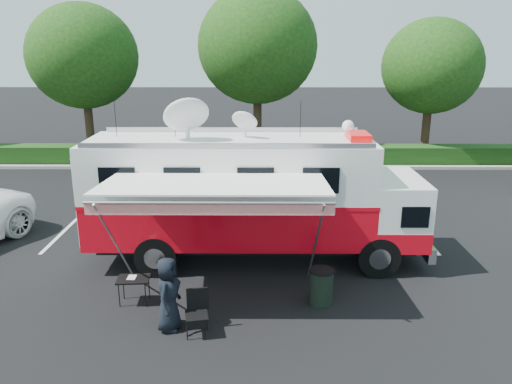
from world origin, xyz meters
TOP-DOWN VIEW (x-y plane):
  - ground_plane at (0.00, 0.00)m, footprint 120.00×120.00m
  - back_border at (1.14, 12.90)m, footprint 60.00×6.14m
  - stall_lines at (-0.50, 3.00)m, footprint 24.12×5.50m
  - command_truck at (-0.08, -0.00)m, footprint 9.50×2.61m
  - awning at (-0.93, -2.71)m, footprint 5.18×2.68m
  - person at (-1.89, -3.76)m, footprint 0.67×0.90m
  - folding_table at (-2.94, -2.62)m, footprint 0.80×0.59m
  - folding_chair at (-1.25, -3.91)m, footprint 0.56×0.58m
  - trash_bin at (1.60, -2.63)m, footprint 0.60×0.60m

SIDE VIEW (x-z plane):
  - ground_plane at x=0.00m, z-range 0.00..0.00m
  - person at x=-1.89m, z-range -0.85..0.85m
  - stall_lines at x=-0.50m, z-range 0.00..0.01m
  - trash_bin at x=1.60m, z-range 0.00..0.90m
  - folding_chair at x=-1.25m, z-range 0.09..1.10m
  - folding_table at x=-2.94m, z-range 0.28..0.94m
  - command_truck at x=-0.08m, z-range -0.33..4.23m
  - awning at x=-0.93m, z-range 1.37..4.50m
  - back_border at x=1.14m, z-range 0.57..9.44m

